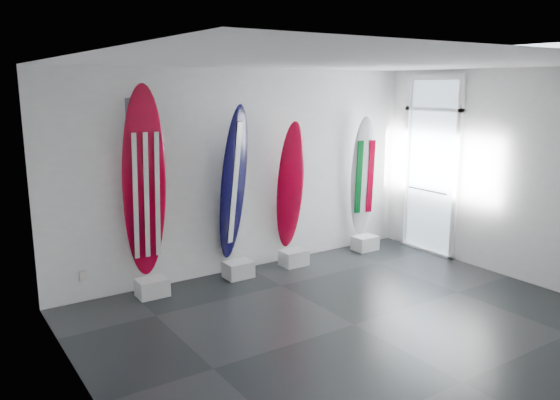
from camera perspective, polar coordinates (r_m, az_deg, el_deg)
floor at (r=6.71m, az=7.69°, el=-12.64°), size 6.00×6.00×0.00m
ceiling at (r=6.12m, az=8.49°, el=13.87°), size 6.00×6.00×0.00m
wall_back at (r=8.24m, az=-3.56°, el=2.97°), size 6.00×0.00×6.00m
wall_left at (r=4.84m, az=-19.57°, el=-4.08°), size 0.00×5.00×5.00m
wall_right at (r=8.52m, az=23.34°, el=2.30°), size 0.00×5.00×5.00m
display_block_usa at (r=7.63m, az=-13.06°, el=-8.79°), size 0.40×0.30×0.24m
surfboard_usa at (r=7.36m, az=-13.84°, el=1.68°), size 0.59×0.33×2.56m
display_block_navy at (r=8.15m, az=-4.32°, el=-7.16°), size 0.40×0.30×0.24m
surfboard_navy at (r=7.92m, az=-4.82°, el=1.65°), size 0.61×0.53×2.28m
display_block_swiss at (r=8.65m, az=1.43°, el=-5.99°), size 0.40×0.30×0.24m
surfboard_swiss at (r=8.45m, az=1.08°, el=1.43°), size 0.49×0.41×2.01m
display_block_italy at (r=9.55m, az=8.77°, el=-4.40°), size 0.40×0.30×0.24m
surfboard_italy at (r=9.37m, az=8.57°, el=2.39°), size 0.49×0.29×2.03m
wall_outlet at (r=7.61m, az=-19.65°, el=-7.41°), size 0.09×0.02×0.13m
glass_door at (r=9.42m, az=15.32°, el=3.23°), size 0.12×1.16×2.85m
balcony at (r=10.61m, az=19.79°, el=-1.20°), size 2.80×2.20×1.20m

